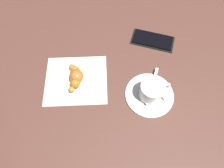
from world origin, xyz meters
The scene contains 8 objects.
ground_plane centered at (0.00, 0.00, 0.00)m, with size 1.80×1.80×0.00m, color #4F2E26.
saucer centered at (0.12, -0.01, 0.00)m, with size 0.15×0.15×0.01m, color silver.
espresso_cup centered at (0.12, -0.01, 0.04)m, with size 0.09×0.07×0.05m.
teaspoon centered at (0.12, -0.01, 0.01)m, with size 0.05×0.13×0.01m.
sugar_packet centered at (0.16, 0.00, 0.01)m, with size 0.06×0.02×0.01m, color beige.
napkin centered at (-0.11, 0.02, 0.00)m, with size 0.19×0.17×0.00m, color silver.
croissant centered at (-0.10, 0.03, 0.02)m, with size 0.06×0.11×0.04m.
cell_phone centered at (0.14, 0.20, 0.00)m, with size 0.16×0.10×0.01m.
Camera 1 is at (0.03, -0.26, 0.53)m, focal length 30.77 mm.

